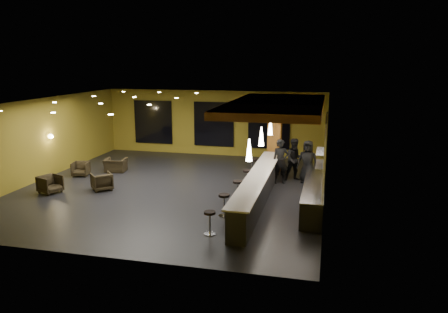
% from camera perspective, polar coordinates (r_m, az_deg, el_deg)
% --- Properties ---
extents(floor, '(12.00, 13.00, 0.10)m').
position_cam_1_polar(floor, '(18.00, -6.59, -4.21)').
color(floor, black).
rests_on(floor, ground).
extents(ceiling, '(12.00, 13.00, 0.10)m').
position_cam_1_polar(ceiling, '(17.31, -6.89, 7.27)').
color(ceiling, black).
extents(wall_back, '(12.00, 0.10, 3.50)m').
position_cam_1_polar(wall_back, '(23.73, -1.28, 4.40)').
color(wall_back, olive).
rests_on(wall_back, floor).
extents(wall_front, '(12.00, 0.10, 3.50)m').
position_cam_1_polar(wall_front, '(11.83, -17.75, -4.62)').
color(wall_front, olive).
rests_on(wall_front, floor).
extents(wall_left, '(0.10, 13.00, 3.50)m').
position_cam_1_polar(wall_left, '(20.44, -22.88, 2.08)').
color(wall_left, olive).
rests_on(wall_left, floor).
extents(wall_right, '(0.10, 13.00, 3.50)m').
position_cam_1_polar(wall_right, '(16.51, 13.38, 0.44)').
color(wall_right, olive).
rests_on(wall_right, floor).
extents(wood_soffit, '(3.60, 8.00, 0.28)m').
position_cam_1_polar(wood_soffit, '(17.37, 6.86, 6.66)').
color(wood_soffit, brown).
rests_on(wood_soffit, ceiling).
extents(window_left, '(2.20, 0.06, 2.40)m').
position_cam_1_polar(window_left, '(24.76, -9.23, 4.47)').
color(window_left, black).
rests_on(window_left, wall_back).
extents(window_center, '(2.20, 0.06, 2.40)m').
position_cam_1_polar(window_center, '(23.64, -1.35, 4.25)').
color(window_center, black).
rests_on(window_center, wall_back).
extents(window_right, '(2.20, 0.06, 2.40)m').
position_cam_1_polar(window_right, '(23.06, 5.89, 3.97)').
color(window_right, black).
rests_on(window_right, wall_back).
extents(tile_backsplash, '(0.06, 3.20, 2.40)m').
position_cam_1_polar(tile_backsplash, '(15.48, 13.07, 0.61)').
color(tile_backsplash, white).
rests_on(tile_backsplash, wall_right).
extents(bar_counter, '(0.60, 8.00, 1.00)m').
position_cam_1_polar(bar_counter, '(16.02, 4.50, -4.23)').
color(bar_counter, black).
rests_on(bar_counter, floor).
extents(bar_top, '(0.78, 8.10, 0.05)m').
position_cam_1_polar(bar_top, '(15.88, 4.53, -2.42)').
color(bar_top, silver).
rests_on(bar_top, bar_counter).
extents(prep_counter, '(0.70, 6.00, 0.86)m').
position_cam_1_polar(prep_counter, '(16.35, 11.73, -4.37)').
color(prep_counter, black).
rests_on(prep_counter, floor).
extents(prep_top, '(0.72, 6.00, 0.03)m').
position_cam_1_polar(prep_top, '(16.23, 11.80, -2.83)').
color(prep_top, silver).
rests_on(prep_top, prep_counter).
extents(wall_shelf_lower, '(0.30, 1.50, 0.03)m').
position_cam_1_polar(wall_shelf_lower, '(15.37, 12.46, -0.98)').
color(wall_shelf_lower, silver).
rests_on(wall_shelf_lower, wall_right).
extents(wall_shelf_upper, '(0.30, 1.50, 0.03)m').
position_cam_1_polar(wall_shelf_upper, '(15.27, 12.54, 0.67)').
color(wall_shelf_upper, silver).
rests_on(wall_shelf_upper, wall_right).
extents(column, '(0.60, 0.60, 3.50)m').
position_cam_1_polar(column, '(20.19, 6.63, 2.87)').
color(column, brown).
rests_on(column, floor).
extents(wall_sconce, '(0.22, 0.22, 0.22)m').
position_cam_1_polar(wall_sconce, '(20.73, -21.71, 2.46)').
color(wall_sconce, '#FFE5B2').
rests_on(wall_sconce, wall_left).
extents(pendant_0, '(0.20, 0.20, 0.70)m').
position_cam_1_polar(pendant_0, '(13.66, 3.30, 0.84)').
color(pendant_0, white).
rests_on(pendant_0, wood_soffit).
extents(pendant_1, '(0.20, 0.20, 0.70)m').
position_cam_1_polar(pendant_1, '(16.08, 4.89, 2.60)').
color(pendant_1, white).
rests_on(pendant_1, wood_soffit).
extents(pendant_2, '(0.20, 0.20, 0.70)m').
position_cam_1_polar(pendant_2, '(18.52, 6.07, 3.90)').
color(pendant_2, white).
rests_on(pendant_2, wood_soffit).
extents(staff_a, '(0.77, 0.60, 1.88)m').
position_cam_1_polar(staff_a, '(18.43, 7.39, -0.65)').
color(staff_a, black).
rests_on(staff_a, floor).
extents(staff_b, '(1.08, 0.96, 1.84)m').
position_cam_1_polar(staff_b, '(18.94, 9.26, -0.41)').
color(staff_b, black).
rests_on(staff_b, floor).
extents(staff_c, '(0.98, 0.73, 1.81)m').
position_cam_1_polar(staff_c, '(18.73, 10.86, -0.67)').
color(staff_c, black).
rests_on(staff_c, floor).
extents(armchair_a, '(0.99, 0.97, 0.70)m').
position_cam_1_polar(armchair_a, '(18.40, -21.76, -3.38)').
color(armchair_a, black).
rests_on(armchair_a, floor).
extents(armchair_b, '(1.07, 1.07, 0.70)m').
position_cam_1_polar(armchair_b, '(18.15, -15.67, -3.16)').
color(armchair_b, black).
rests_on(armchair_b, floor).
extents(armchair_c, '(0.82, 0.84, 0.64)m').
position_cam_1_polar(armchair_c, '(20.61, -18.20, -1.54)').
color(armchair_c, black).
rests_on(armchair_c, floor).
extents(armchair_d, '(1.07, 0.97, 0.62)m').
position_cam_1_polar(armchair_d, '(20.92, -13.99, -1.11)').
color(armchair_d, black).
rests_on(armchair_d, floor).
extents(bar_stool_0, '(0.36, 0.36, 0.72)m').
position_cam_1_polar(bar_stool_0, '(13.12, -1.88, -8.25)').
color(bar_stool_0, silver).
rests_on(bar_stool_0, floor).
extents(bar_stool_1, '(0.39, 0.39, 0.77)m').
position_cam_1_polar(bar_stool_1, '(14.54, 0.01, -6.00)').
color(bar_stool_1, silver).
rests_on(bar_stool_1, floor).
extents(bar_stool_2, '(0.38, 0.38, 0.75)m').
position_cam_1_polar(bar_stool_2, '(16.17, 1.78, -4.12)').
color(bar_stool_2, silver).
rests_on(bar_stool_2, floor).
extents(bar_stool_3, '(0.38, 0.38, 0.75)m').
position_cam_1_polar(bar_stool_3, '(17.77, 3.02, -2.59)').
color(bar_stool_3, silver).
rests_on(bar_stool_3, floor).
extents(bar_stool_4, '(0.41, 0.41, 0.81)m').
position_cam_1_polar(bar_stool_4, '(19.46, 3.72, -1.14)').
color(bar_stool_4, silver).
rests_on(bar_stool_4, floor).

